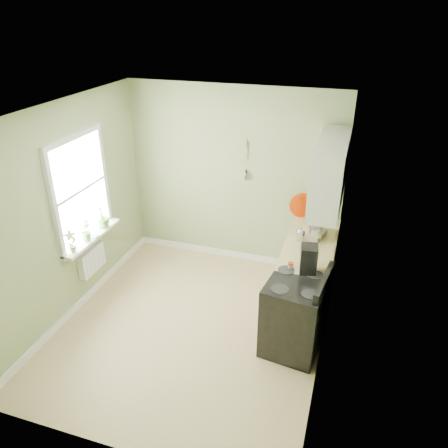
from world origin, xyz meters
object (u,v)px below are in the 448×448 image
(stove, at_px, (295,314))
(stand_mixer, at_px, (316,225))
(kettle, at_px, (300,234))
(coffee_maker, at_px, (308,260))

(stove, xyz_separation_m, stand_mixer, (0.04, 1.12, 0.62))
(kettle, bearing_deg, stove, -81.67)
(stand_mixer, distance_m, kettle, 0.26)
(stove, xyz_separation_m, coffee_maker, (0.06, 0.25, 0.60))
(stove, distance_m, stand_mixer, 1.28)
(stand_mixer, height_order, coffee_maker, stand_mixer)
(stand_mixer, xyz_separation_m, kettle, (-0.18, -0.17, -0.09))
(stove, height_order, kettle, kettle)
(stand_mixer, bearing_deg, stove, -92.24)
(kettle, xyz_separation_m, coffee_maker, (0.20, -0.70, 0.07))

